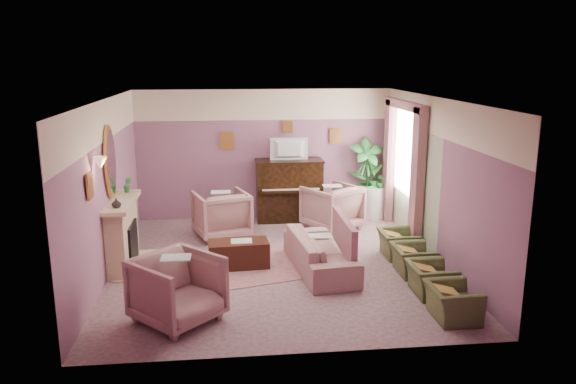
{
  "coord_description": "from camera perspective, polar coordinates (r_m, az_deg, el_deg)",
  "views": [
    {
      "loc": [
        -0.8,
        -9.02,
        3.44
      ],
      "look_at": [
        0.23,
        0.4,
        1.17
      ],
      "focal_mm": 35.0,
      "sensor_mm": 36.0,
      "label": 1
    }
  ],
  "objects": [
    {
      "name": "print_left_wall",
      "position": [
        8.23,
        -19.5,
        0.61
      ],
      "size": [
        0.03,
        0.28,
        0.36
      ],
      "primitive_type": "cube",
      "color": "gold",
      "rests_on": "wall_left"
    },
    {
      "name": "olive_chair_d",
      "position": [
        10.14,
        11.12,
        -4.77
      ],
      "size": [
        0.51,
        0.73,
        0.63
      ],
      "primitive_type": "imported",
      "color": "#535E33",
      "rests_on": "floor"
    },
    {
      "name": "wall_right",
      "position": [
        9.9,
        14.92,
        1.11
      ],
      "size": [
        0.02,
        6.0,
        2.8
      ],
      "primitive_type": "cube",
      "color": "slate",
      "rests_on": "floor"
    },
    {
      "name": "side_plant_small",
      "position": [
        12.29,
        9.38,
        1.06
      ],
      "size": [
        0.16,
        0.16,
        0.28
      ],
      "primitive_type": "imported",
      "color": "#2E8335",
      "rests_on": "side_table"
    },
    {
      "name": "floral_armchair_left",
      "position": [
        11.06,
        -6.78,
        -2.0
      ],
      "size": [
        0.98,
        0.98,
        1.02
      ],
      "primitive_type": "imported",
      "color": "tan",
      "rests_on": "floor"
    },
    {
      "name": "wall_left",
      "position": [
        9.45,
        -17.98,
        0.32
      ],
      "size": [
        0.02,
        6.0,
        2.8
      ],
      "primitive_type": "cube",
      "color": "slate",
      "rests_on": "floor"
    },
    {
      "name": "olive_chair_b",
      "position": [
        8.68,
        14.32,
        -8.09
      ],
      "size": [
        0.51,
        0.73,
        0.63
      ],
      "primitive_type": "imported",
      "color": "#535E33",
      "rests_on": "floor"
    },
    {
      "name": "palm_pot",
      "position": [
        12.5,
        7.85,
        -1.84
      ],
      "size": [
        0.34,
        0.34,
        0.34
      ],
      "primitive_type": "cylinder",
      "color": "#9C5244",
      "rests_on": "floor"
    },
    {
      "name": "hearth",
      "position": [
        9.96,
        -15.13,
        -7.16
      ],
      "size": [
        0.55,
        1.5,
        0.02
      ],
      "primitive_type": "cube",
      "color": "#D4B98E",
      "rests_on": "floor"
    },
    {
      "name": "olive_chair_a",
      "position": [
        7.98,
        16.38,
        -10.19
      ],
      "size": [
        0.51,
        0.73,
        0.63
      ],
      "primitive_type": "imported",
      "color": "#535E33",
      "rests_on": "floor"
    },
    {
      "name": "floor",
      "position": [
        9.69,
        -1.1,
        -7.35
      ],
      "size": [
        5.5,
        6.0,
        0.01
      ],
      "primitive_type": "cube",
      "color": "gray",
      "rests_on": "ground"
    },
    {
      "name": "fire_ember",
      "position": [
        9.91,
        -15.55,
        -6.03
      ],
      "size": [
        0.06,
        0.54,
        0.1
      ],
      "primitive_type": "cube",
      "color": "#E54C22",
      "rests_on": "floor"
    },
    {
      "name": "area_rug",
      "position": [
        9.63,
        -4.28,
        -7.47
      ],
      "size": [
        2.88,
        2.38,
        0.01
      ],
      "primitive_type": "cube",
      "rotation": [
        0.0,
        0.0,
        0.26
      ],
      "color": "#A9686A",
      "rests_on": "floor"
    },
    {
      "name": "mirror_glass",
      "position": [
        9.55,
        -17.48,
        2.94
      ],
      "size": [
        0.01,
        0.6,
        1.06
      ],
      "primitive_type": "ellipsoid",
      "color": "silver",
      "rests_on": "wall_left"
    },
    {
      "name": "pelmet",
      "position": [
        11.14,
        11.8,
        8.65
      ],
      "size": [
        0.16,
        2.2,
        0.16
      ],
      "primitive_type": "cube",
      "color": "#9C5F67",
      "rests_on": "wall_right"
    },
    {
      "name": "side_plant_big",
      "position": [
        12.35,
        8.73,
        1.29
      ],
      "size": [
        0.3,
        0.3,
        0.34
      ],
      "primitive_type": "imported",
      "color": "#2E8335",
      "rests_on": "side_table"
    },
    {
      "name": "stripe_panel",
      "position": [
        11.16,
        12.39,
        0.9
      ],
      "size": [
        0.01,
        3.0,
        2.15
      ],
      "primitive_type": "cube",
      "color": "#AEBC94",
      "rests_on": "wall_right"
    },
    {
      "name": "coffee_table",
      "position": [
        9.54,
        -5.03,
        -6.3
      ],
      "size": [
        1.03,
        0.57,
        0.45
      ],
      "primitive_type": "cube",
      "rotation": [
        0.0,
        0.0,
        0.07
      ],
      "color": "#36180E",
      "rests_on": "floor"
    },
    {
      "name": "television",
      "position": [
        11.87,
        0.14,
        4.53
      ],
      "size": [
        0.8,
        0.12,
        0.48
      ],
      "primitive_type": "imported",
      "color": "black",
      "rests_on": "piano"
    },
    {
      "name": "wall_back",
      "position": [
        12.22,
        -2.39,
        3.83
      ],
      "size": [
        5.5,
        0.02,
        2.8
      ],
      "primitive_type": "cube",
      "color": "slate",
      "rests_on": "floor"
    },
    {
      "name": "olive_chair_c",
      "position": [
        9.4,
        12.59,
        -6.3
      ],
      "size": [
        0.51,
        0.73,
        0.63
      ],
      "primitive_type": "imported",
      "color": "#535E33",
      "rests_on": "floor"
    },
    {
      "name": "sconce_shade",
      "position": [
        8.5,
        -18.52,
        2.86
      ],
      "size": [
        0.2,
        0.2,
        0.16
      ],
      "primitive_type": "cone",
      "color": "tan",
      "rests_on": "wall_left"
    },
    {
      "name": "side_table",
      "position": [
        12.47,
        8.65,
        -1.05
      ],
      "size": [
        0.52,
        0.52,
        0.7
      ],
      "primitive_type": "cylinder",
      "color": "silver",
      "rests_on": "floor"
    },
    {
      "name": "floral_armchair_front",
      "position": [
        7.65,
        -11.17,
        -9.35
      ],
      "size": [
        0.98,
        0.98,
        1.02
      ],
      "primitive_type": "imported",
      "color": "tan",
      "rests_on": "floor"
    },
    {
      "name": "window_blind",
      "position": [
        11.27,
        11.98,
        4.28
      ],
      "size": [
        0.03,
        1.4,
        1.8
      ],
      "primitive_type": "cube",
      "color": "beige",
      "rests_on": "wall_right"
    },
    {
      "name": "sofa",
      "position": [
        9.33,
        3.28,
        -5.48
      ],
      "size": [
        0.69,
        2.06,
        0.83
      ],
      "primitive_type": "imported",
      "color": "tan",
      "rests_on": "floor"
    },
    {
      "name": "piano",
      "position": [
        12.1,
        0.11,
        0.12
      ],
      "size": [
        1.4,
        0.6,
        1.3
      ],
      "primitive_type": "cube",
      "color": "black",
      "rests_on": "floor"
    },
    {
      "name": "fireplace_inset",
      "position": [
        9.85,
        -15.85,
        -5.04
      ],
      "size": [
        0.18,
        0.72,
        0.68
      ],
      "primitive_type": "cube",
      "color": "black",
      "rests_on": "floor"
    },
    {
      "name": "wall_front",
      "position": [
        6.41,
        1.27,
        -5.12
      ],
      "size": [
        5.5,
        0.02,
        2.8
      ],
      "primitive_type": "cube",
      "color": "slate",
      "rests_on": "floor"
    },
    {
      "name": "table_paper",
      "position": [
        9.46,
        -4.76,
        -4.98
      ],
      "size": [
        0.35,
        0.28,
        0.01
      ],
      "primitive_type": "cube",
      "color": "beige",
      "rests_on": "coffee_table"
    },
    {
      "name": "mantel_plant",
      "position": [
        10.16,
        -16.0,
        0.7
      ],
      "size": [
        0.16,
        0.16,
        0.28
      ],
      "primitive_type": "imported",
      "color": "#2E8335",
      "rests_on": "mantel_shelf"
    },
    {
      "name": "floral_armchair_right",
      "position": [
        11.54,
        4.5,
        -1.3
      ],
      "size": [
        0.98,
        0.98,
        1.02
      ],
      "primitive_type": "imported",
      "color": "tan",
      "rests_on": "floor"
    },
    {
      "name": "piano_keyshelf",
      "position": [
        11.74,
        0.3,
        0.06
      ],
      "size": [
        1.3,
        0.12,
        0.06
      ],
      "primitive_type": "cube",
      "color": "black",
      "rests_on": "piano"
    },
    {
      "name": "mantel_vase",
      "position": [
        9.16,
        -17.05,
        -1.1
      ],
      "size": [
        0.16,
        0.16,
        0.16
      ],
      "primitive_type": "imported",
      "color": "#F7E3C1",
      "rests_on": "mantel_shelf"
    },
    {
      "name": "sofa_throw",
      "position": [
        9.35,
        5.72,
        -4.3
      ],
      "size": [
        0.1,
        1.56,
        0.57
      ],
      "primitive_type": "cube",
      "color": "#9C5F67",
      "rests_on": "sofa"
    },
    {
      "name": "curtain_right",
      "position": [
        12.18,
        10.2,
        3.12
      ],
      "size": [
        0.16,
        0.34,
        2.6
      ],
      "primitive_type": "cube",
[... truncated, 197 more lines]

